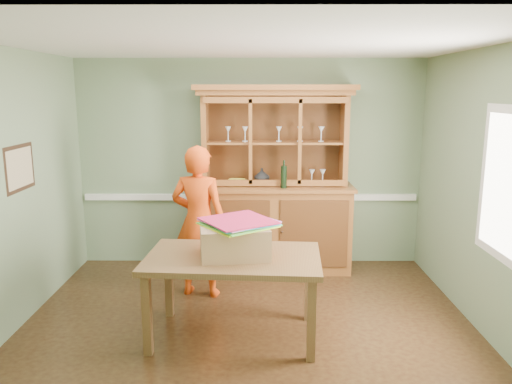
{
  "coord_description": "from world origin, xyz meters",
  "views": [
    {
      "loc": [
        0.1,
        -4.52,
        2.3
      ],
      "look_at": [
        0.08,
        0.4,
        1.29
      ],
      "focal_mm": 35.0,
      "sensor_mm": 36.0,
      "label": 1
    }
  ],
  "objects_px": {
    "china_hutch": "(274,207)",
    "cardboard_box": "(234,241)",
    "dining_table": "(233,265)",
    "person": "(199,222)"
  },
  "relations": [
    {
      "from": "china_hutch",
      "to": "cardboard_box",
      "type": "bearing_deg",
      "value": -102.83
    },
    {
      "from": "dining_table",
      "to": "person",
      "type": "distance_m",
      "value": 1.11
    },
    {
      "from": "cardboard_box",
      "to": "china_hutch",
      "type": "bearing_deg",
      "value": 77.17
    },
    {
      "from": "china_hutch",
      "to": "person",
      "type": "distance_m",
      "value": 1.23
    },
    {
      "from": "cardboard_box",
      "to": "dining_table",
      "type": "bearing_deg",
      "value": -172.71
    },
    {
      "from": "china_hutch",
      "to": "cardboard_box",
      "type": "relative_size",
      "value": 3.86
    },
    {
      "from": "china_hutch",
      "to": "cardboard_box",
      "type": "height_order",
      "value": "china_hutch"
    },
    {
      "from": "dining_table",
      "to": "cardboard_box",
      "type": "height_order",
      "value": "cardboard_box"
    },
    {
      "from": "dining_table",
      "to": "china_hutch",
      "type": "bearing_deg",
      "value": 80.69
    },
    {
      "from": "china_hutch",
      "to": "dining_table",
      "type": "relative_size",
      "value": 1.42
    }
  ]
}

